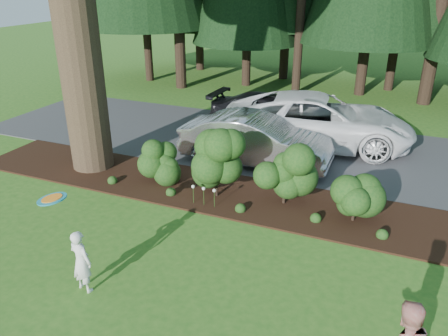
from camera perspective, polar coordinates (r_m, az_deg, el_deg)
name	(u,v)px	position (r m, az deg, el deg)	size (l,w,h in m)	color
ground	(169,259)	(9.57, -7.19, -11.75)	(80.00, 80.00, 0.00)	#2D631C
mulch_bed	(227,194)	(12.05, 0.38, -3.38)	(16.00, 2.50, 0.05)	black
driveway	(272,144)	(15.74, 6.27, 3.18)	(22.00, 6.00, 0.03)	#38383A
shrub_row	(253,174)	(11.37, 3.76, -0.78)	(6.53, 1.60, 1.61)	#133A11
lily_cluster	(204,189)	(11.25, -2.68, -2.81)	(0.69, 0.09, 0.57)	#133A11
car_silver_wagon	(255,140)	(13.73, 4.13, 3.66)	(1.66, 4.75, 1.56)	#B3B3B8
car_white_suv	(318,120)	(15.58, 12.15, 6.12)	(2.98, 6.47, 1.80)	white
car_dark_suv	(271,114)	(16.76, 6.20, 7.04)	(1.95, 4.79, 1.39)	black
child	(81,261)	(8.77, -18.15, -11.49)	(0.47, 0.31, 1.29)	silver
frisbee	(52,199)	(9.06, -21.56, -3.75)	(0.57, 0.57, 0.13)	teal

